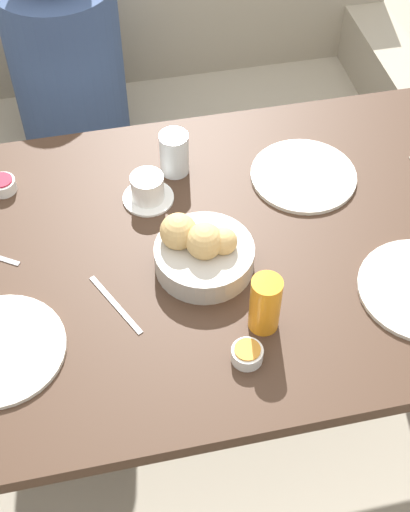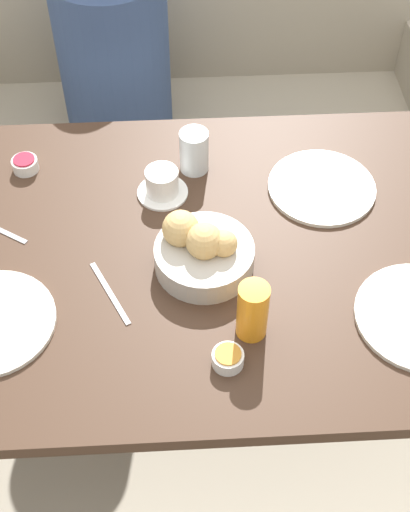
# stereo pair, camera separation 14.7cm
# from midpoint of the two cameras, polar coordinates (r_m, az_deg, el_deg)

# --- Properties ---
(ground_plane) EXTENTS (10.00, 10.00, 0.00)m
(ground_plane) POSITION_cam_midpoint_polar(r_m,az_deg,el_deg) (2.16, 1.88, -13.04)
(ground_plane) COLOR #A89E89
(dining_table) EXTENTS (1.54, 0.87, 0.77)m
(dining_table) POSITION_cam_midpoint_polar(r_m,az_deg,el_deg) (1.59, 2.49, -1.91)
(dining_table) COLOR #3D281C
(dining_table) RESTS_ON ground_plane
(couch) EXTENTS (1.80, 0.70, 0.86)m
(couch) POSITION_cam_midpoint_polar(r_m,az_deg,el_deg) (2.57, -0.21, 10.81)
(couch) COLOR #9E937F
(couch) RESTS_ON ground_plane
(seated_person) EXTENTS (0.33, 0.43, 1.17)m
(seated_person) POSITION_cam_midpoint_polar(r_m,az_deg,el_deg) (2.32, -5.03, 11.85)
(seated_person) COLOR #23232D
(seated_person) RESTS_ON ground_plane
(bread_basket) EXTENTS (0.21, 0.21, 0.12)m
(bread_basket) POSITION_cam_midpoint_polar(r_m,az_deg,el_deg) (1.46, 2.71, 0.33)
(bread_basket) COLOR #B2ADA3
(bread_basket) RESTS_ON dining_table
(plate_far_center) EXTENTS (0.25, 0.25, 0.01)m
(plate_far_center) POSITION_cam_midpoint_polar(r_m,az_deg,el_deg) (1.67, 11.82, 5.27)
(plate_far_center) COLOR silver
(plate_far_center) RESTS_ON dining_table
(juice_glass) EXTENTS (0.06, 0.06, 0.13)m
(juice_glass) POSITION_cam_midpoint_polar(r_m,az_deg,el_deg) (1.34, 6.96, -4.57)
(juice_glass) COLOR orange
(juice_glass) RESTS_ON dining_table
(water_tumbler) EXTENTS (0.07, 0.07, 0.11)m
(water_tumbler) POSITION_cam_midpoint_polar(r_m,az_deg,el_deg) (1.65, 1.67, 8.25)
(water_tumbler) COLOR silver
(water_tumbler) RESTS_ON dining_table
(coffee_cup) EXTENTS (0.12, 0.12, 0.07)m
(coffee_cup) POSITION_cam_midpoint_polar(r_m,az_deg,el_deg) (1.61, -0.85, 5.65)
(coffee_cup) COLOR white
(coffee_cup) RESTS_ON dining_table
(jam_bowl_berry) EXTENTS (0.06, 0.06, 0.03)m
(jam_bowl_berry) POSITION_cam_midpoint_polar(r_m,az_deg,el_deg) (1.71, -11.84, 7.06)
(jam_bowl_berry) COLOR white
(jam_bowl_berry) RESTS_ON dining_table
(jam_bowl_honey) EXTENTS (0.06, 0.06, 0.03)m
(jam_bowl_honey) POSITION_cam_midpoint_polar(r_m,az_deg,el_deg) (1.34, 5.00, -8.36)
(jam_bowl_honey) COLOR white
(jam_bowl_honey) RESTS_ON dining_table
(knife_silver) EXTENTS (0.09, 0.16, 0.00)m
(knife_silver) POSITION_cam_midpoint_polar(r_m,az_deg,el_deg) (1.45, -4.76, -3.14)
(knife_silver) COLOR #B7B7BC
(knife_silver) RESTS_ON dining_table
(spoon_coffee) EXTENTS (0.12, 0.08, 0.00)m
(spoon_coffee) POSITION_cam_midpoint_polar(r_m,az_deg,el_deg) (1.59, -13.43, 1.80)
(spoon_coffee) COLOR #B7B7BC
(spoon_coffee) RESTS_ON dining_table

